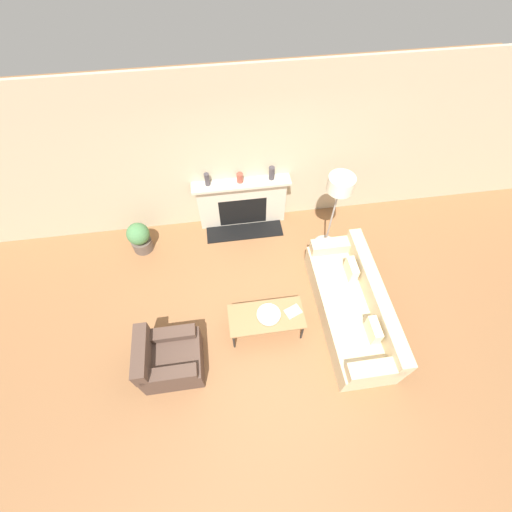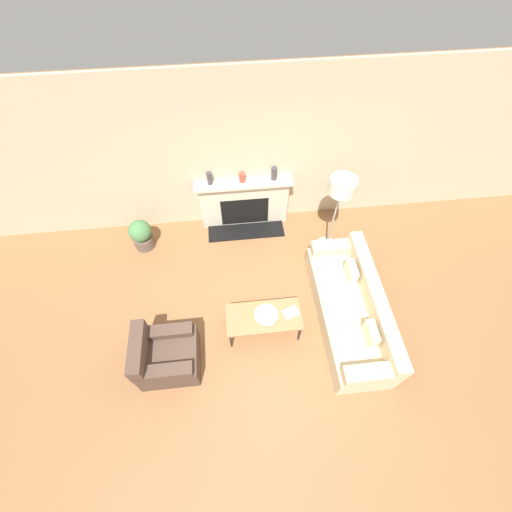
{
  "view_description": "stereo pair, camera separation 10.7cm",
  "coord_description": "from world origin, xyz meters",
  "px_view_note": "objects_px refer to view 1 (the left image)",
  "views": [
    {
      "loc": [
        -0.59,
        -1.85,
        5.05
      ],
      "look_at": [
        -0.14,
        1.38,
        0.45
      ],
      "focal_mm": 24.0,
      "sensor_mm": 36.0,
      "label": 1
    },
    {
      "loc": [
        -0.49,
        -1.86,
        5.05
      ],
      "look_at": [
        -0.14,
        1.38,
        0.45
      ],
      "focal_mm": 24.0,
      "sensor_mm": 36.0,
      "label": 2
    }
  ],
  "objects_px": {
    "fireplace": "(242,203)",
    "couch": "(353,307)",
    "bowl": "(269,314)",
    "book": "(293,312)",
    "coffee_table": "(266,317)",
    "potted_plant": "(140,237)",
    "mantel_vase_left": "(207,179)",
    "armchair_near": "(169,359)",
    "mantel_vase_center_left": "(240,178)",
    "mantel_vase_center_right": "(272,173)",
    "floor_lamp": "(339,192)"
  },
  "relations": [
    {
      "from": "fireplace",
      "to": "couch",
      "type": "bearing_deg",
      "value": -56.85
    },
    {
      "from": "bowl",
      "to": "book",
      "type": "height_order",
      "value": "bowl"
    },
    {
      "from": "coffee_table",
      "to": "potted_plant",
      "type": "xyz_separation_m",
      "value": [
        -1.97,
        1.88,
        -0.11
      ]
    },
    {
      "from": "fireplace",
      "to": "mantel_vase_left",
      "type": "bearing_deg",
      "value": 178.43
    },
    {
      "from": "armchair_near",
      "to": "bowl",
      "type": "relative_size",
      "value": 2.42
    },
    {
      "from": "mantel_vase_center_left",
      "to": "bowl",
      "type": "bearing_deg",
      "value": -86.45
    },
    {
      "from": "mantel_vase_center_left",
      "to": "potted_plant",
      "type": "bearing_deg",
      "value": -167.59
    },
    {
      "from": "fireplace",
      "to": "bowl",
      "type": "bearing_deg",
      "value": -86.85
    },
    {
      "from": "fireplace",
      "to": "couch",
      "type": "height_order",
      "value": "fireplace"
    },
    {
      "from": "mantel_vase_center_right",
      "to": "potted_plant",
      "type": "height_order",
      "value": "mantel_vase_center_right"
    },
    {
      "from": "book",
      "to": "mantel_vase_center_left",
      "type": "xyz_separation_m",
      "value": [
        -0.51,
        2.28,
        0.63
      ]
    },
    {
      "from": "bowl",
      "to": "floor_lamp",
      "type": "relative_size",
      "value": 0.21
    },
    {
      "from": "armchair_near",
      "to": "coffee_table",
      "type": "bearing_deg",
      "value": -74.97
    },
    {
      "from": "mantel_vase_center_left",
      "to": "mantel_vase_center_right",
      "type": "distance_m",
      "value": 0.55
    },
    {
      "from": "book",
      "to": "potted_plant",
      "type": "relative_size",
      "value": 0.46
    },
    {
      "from": "coffee_table",
      "to": "fireplace",
      "type": "bearing_deg",
      "value": 92.3
    },
    {
      "from": "couch",
      "to": "mantel_vase_center_right",
      "type": "relative_size",
      "value": 9.49
    },
    {
      "from": "armchair_near",
      "to": "mantel_vase_center_left",
      "type": "bearing_deg",
      "value": -26.55
    },
    {
      "from": "mantel_vase_center_left",
      "to": "mantel_vase_center_right",
      "type": "height_order",
      "value": "mantel_vase_center_right"
    },
    {
      "from": "fireplace",
      "to": "armchair_near",
      "type": "height_order",
      "value": "fireplace"
    },
    {
      "from": "bowl",
      "to": "mantel_vase_center_left",
      "type": "xyz_separation_m",
      "value": [
        -0.14,
        2.28,
        0.61
      ]
    },
    {
      "from": "coffee_table",
      "to": "potted_plant",
      "type": "distance_m",
      "value": 2.72
    },
    {
      "from": "couch",
      "to": "armchair_near",
      "type": "relative_size",
      "value": 2.74
    },
    {
      "from": "couch",
      "to": "bowl",
      "type": "bearing_deg",
      "value": -88.21
    },
    {
      "from": "fireplace",
      "to": "mantel_vase_left",
      "type": "distance_m",
      "value": 0.85
    },
    {
      "from": "armchair_near",
      "to": "fireplace",
      "type": "bearing_deg",
      "value": -26.97
    },
    {
      "from": "floor_lamp",
      "to": "mantel_vase_center_right",
      "type": "distance_m",
      "value": 1.22
    },
    {
      "from": "couch",
      "to": "mantel_vase_left",
      "type": "distance_m",
      "value": 3.13
    },
    {
      "from": "armchair_near",
      "to": "mantel_vase_left",
      "type": "bearing_deg",
      "value": -16.39
    },
    {
      "from": "book",
      "to": "floor_lamp",
      "type": "xyz_separation_m",
      "value": [
        0.94,
        1.48,
        0.86
      ]
    },
    {
      "from": "armchair_near",
      "to": "floor_lamp",
      "type": "height_order",
      "value": "floor_lamp"
    },
    {
      "from": "mantel_vase_center_left",
      "to": "coffee_table",
      "type": "bearing_deg",
      "value": -87.3
    },
    {
      "from": "fireplace",
      "to": "floor_lamp",
      "type": "bearing_deg",
      "value": -28.45
    },
    {
      "from": "armchair_near",
      "to": "floor_lamp",
      "type": "distance_m",
      "value": 3.52
    },
    {
      "from": "mantel_vase_left",
      "to": "mantel_vase_center_right",
      "type": "height_order",
      "value": "mantel_vase_center_right"
    },
    {
      "from": "mantel_vase_center_right",
      "to": "mantel_vase_left",
      "type": "bearing_deg",
      "value": 180.0
    },
    {
      "from": "armchair_near",
      "to": "coffee_table",
      "type": "xyz_separation_m",
      "value": [
        1.44,
        0.39,
        0.12
      ]
    },
    {
      "from": "fireplace",
      "to": "potted_plant",
      "type": "xyz_separation_m",
      "value": [
        -1.88,
        -0.39,
        -0.18
      ]
    },
    {
      "from": "floor_lamp",
      "to": "mantel_vase_left",
      "type": "distance_m",
      "value": 2.16
    },
    {
      "from": "potted_plant",
      "to": "coffee_table",
      "type": "bearing_deg",
      "value": -43.63
    },
    {
      "from": "book",
      "to": "armchair_near",
      "type": "bearing_deg",
      "value": 170.63
    },
    {
      "from": "mantel_vase_center_left",
      "to": "couch",
      "type": "bearing_deg",
      "value": -56.74
    },
    {
      "from": "bowl",
      "to": "mantel_vase_center_left",
      "type": "distance_m",
      "value": 2.37
    },
    {
      "from": "couch",
      "to": "mantel_vase_center_left",
      "type": "bearing_deg",
      "value": -146.74
    },
    {
      "from": "couch",
      "to": "floor_lamp",
      "type": "relative_size",
      "value": 1.41
    },
    {
      "from": "couch",
      "to": "potted_plant",
      "type": "bearing_deg",
      "value": -118.8
    },
    {
      "from": "bowl",
      "to": "book",
      "type": "relative_size",
      "value": 1.24
    },
    {
      "from": "fireplace",
      "to": "book",
      "type": "distance_m",
      "value": 2.31
    },
    {
      "from": "armchair_near",
      "to": "mantel_vase_center_left",
      "type": "xyz_separation_m",
      "value": [
        1.34,
        2.67,
        0.79
      ]
    },
    {
      "from": "mantel_vase_left",
      "to": "mantel_vase_center_right",
      "type": "relative_size",
      "value": 0.98
    }
  ]
}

